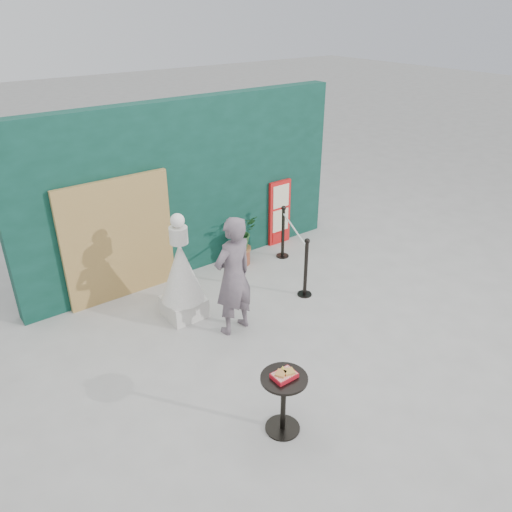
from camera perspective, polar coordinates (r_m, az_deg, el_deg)
ground at (r=7.13m, az=5.91°, el=-10.73°), size 60.00×60.00×0.00m
back_wall at (r=8.68m, az=-7.83°, el=7.66°), size 6.00×0.30×3.00m
bamboo_fence at (r=8.15m, az=-15.41°, el=1.77°), size 1.80×0.08×2.00m
woman at (r=7.04m, az=-2.62°, el=-2.32°), size 0.71×0.51×1.80m
menu_board at (r=9.84m, az=2.72°, el=4.97°), size 0.50×0.07×1.30m
statue at (r=7.54m, az=-8.49°, el=-2.29°), size 0.66×0.66×1.70m
cafe_table at (r=5.70m, az=3.17°, el=-15.60°), size 0.52×0.52×0.75m
food_basket at (r=5.51m, az=3.25°, el=-13.37°), size 0.26×0.19×0.11m
planter at (r=9.05m, az=-1.79°, el=2.27°), size 0.56×0.49×0.96m
stanchion_barrier at (r=8.72m, az=4.32°, el=0.76°), size 0.84×1.54×1.03m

